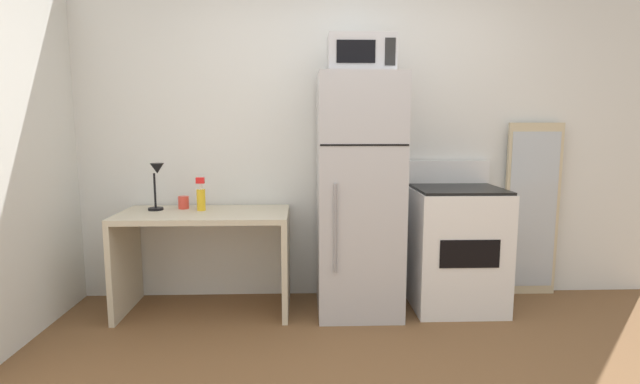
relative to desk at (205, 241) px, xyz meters
name	(u,v)px	position (x,y,z in m)	size (l,w,h in m)	color
wall_back_white	(350,135)	(1.11, 0.38, 0.77)	(5.00, 0.10, 2.60)	silver
desk	(205,241)	(0.00, 0.00, 0.00)	(1.23, 0.62, 0.75)	beige
desk_lamp	(157,178)	(-0.36, 0.08, 0.46)	(0.14, 0.12, 0.35)	black
spray_bottle	(201,197)	(-0.03, 0.06, 0.32)	(0.06, 0.06, 0.25)	yellow
coffee_mug	(184,202)	(-0.18, 0.15, 0.27)	(0.08, 0.08, 0.10)	#D83F33
refrigerator	(358,195)	(1.13, -0.01, 0.34)	(0.60, 0.67, 1.74)	#B7B7BC
microwave	(360,55)	(1.13, -0.03, 1.34)	(0.46, 0.35, 0.26)	#B7B7BC
oven_range	(456,247)	(1.88, 0.01, -0.06)	(0.66, 0.61, 1.10)	white
leaning_mirror	(532,210)	(2.57, 0.27, 0.17)	(0.44, 0.03, 1.40)	#C6B793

